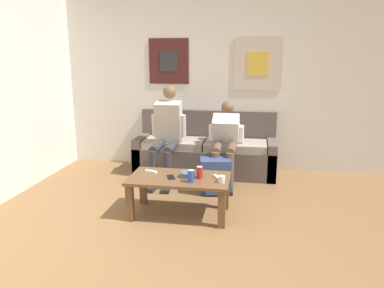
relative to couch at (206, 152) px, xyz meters
name	(u,v)px	position (x,y,z in m)	size (l,w,h in m)	color
ground_plane	(145,260)	(-0.18, -2.42, -0.29)	(18.00, 18.00, 0.00)	brown
wall_back	(197,80)	(-0.18, 0.33, 0.99)	(10.00, 0.07, 2.55)	silver
couch	(206,152)	(0.00, 0.00, 0.00)	(1.95, 0.67, 0.86)	#564C47
coffee_table	(179,184)	(-0.08, -1.49, 0.05)	(1.03, 0.57, 0.41)	brown
person_seated_adult	(167,131)	(-0.47, -0.38, 0.37)	(0.47, 0.85, 1.24)	#2D2D33
person_seated_teen	(225,139)	(0.30, -0.33, 0.28)	(0.47, 0.92, 1.03)	brown
backpack	(215,177)	(0.22, -0.79, -0.09)	(0.40, 0.33, 0.42)	navy
ceramic_bowl	(188,174)	(0.01, -1.46, 0.15)	(0.16, 0.16, 0.05)	#475B75
pillar_candle	(222,179)	(0.37, -1.58, 0.16)	(0.07, 0.07, 0.08)	silver
drink_can_blue	(191,176)	(0.07, -1.62, 0.19)	(0.07, 0.07, 0.12)	#28479E
drink_can_red	(200,172)	(0.13, -1.49, 0.19)	(0.07, 0.07, 0.12)	maroon
game_controller_near_left	(217,177)	(0.32, -1.47, 0.14)	(0.11, 0.14, 0.03)	white
game_controller_near_right	(151,171)	(-0.41, -1.39, 0.14)	(0.15, 0.08, 0.03)	white
cell_phone	(171,177)	(-0.16, -1.51, 0.13)	(0.11, 0.15, 0.01)	black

